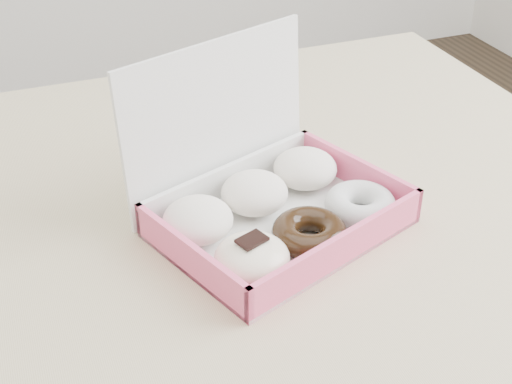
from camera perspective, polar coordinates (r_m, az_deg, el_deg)
name	(u,v)px	position (r m, az deg, el deg)	size (l,w,h in m)	color
table	(165,254)	(0.92, -7.26, -4.96)	(1.20, 0.80, 0.75)	tan
donut_box	(270,202)	(0.82, 1.12, -0.80)	(0.33, 0.30, 0.19)	white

